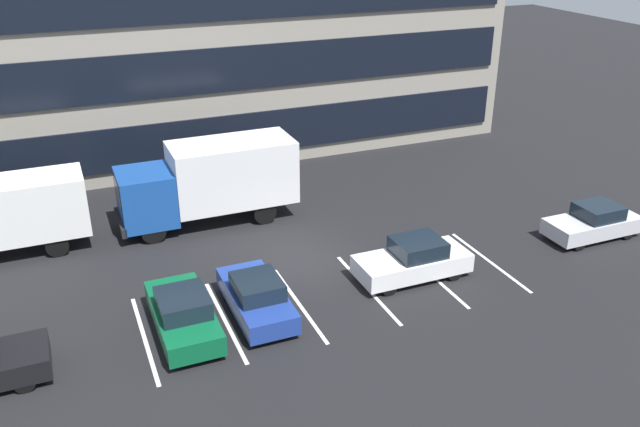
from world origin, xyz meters
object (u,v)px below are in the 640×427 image
(box_truck_yellow, at_px, (3,214))
(sedan_silver, at_px, (593,222))
(box_truck_blue, at_px, (211,179))
(sedan_navy, at_px, (257,297))
(sedan_forest, at_px, (183,314))
(sedan_white, at_px, (413,260))

(box_truck_yellow, bearing_deg, sedan_silver, -19.07)
(box_truck_yellow, distance_m, box_truck_blue, 8.69)
(sedan_navy, relative_size, sedan_forest, 0.97)
(box_truck_blue, bearing_deg, sedan_forest, -110.83)
(sedan_navy, distance_m, sedan_silver, 15.50)
(sedan_white, bearing_deg, sedan_forest, -178.25)
(sedan_navy, relative_size, sedan_white, 0.96)
(box_truck_blue, height_order, sedan_forest, box_truck_blue)
(sedan_forest, height_order, sedan_white, sedan_white)
(box_truck_yellow, relative_size, sedan_silver, 1.66)
(sedan_white, bearing_deg, sedan_silver, 0.02)
(box_truck_blue, bearing_deg, sedan_silver, -28.15)
(sedan_navy, bearing_deg, sedan_silver, 0.63)
(box_truck_yellow, xyz_separation_m, sedan_forest, (5.53, -8.46, -1.08))
(box_truck_blue, relative_size, sedan_forest, 1.81)
(sedan_silver, relative_size, sedan_forest, 0.95)
(sedan_forest, bearing_deg, box_truck_blue, 69.17)
(sedan_silver, xyz_separation_m, sedan_forest, (-18.14, -0.28, 0.04))
(box_truck_blue, xyz_separation_m, sedan_white, (5.94, -8.02, -1.34))
(sedan_navy, height_order, sedan_white, sedan_white)
(sedan_navy, xyz_separation_m, sedan_forest, (-2.64, -0.11, 0.02))
(sedan_silver, height_order, sedan_forest, sedan_forest)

